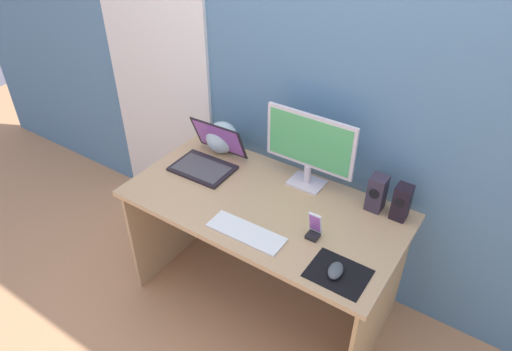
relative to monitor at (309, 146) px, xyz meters
name	(u,v)px	position (x,y,z in m)	size (l,w,h in m)	color
ground_plane	(263,298)	(-0.10, -0.26, -0.96)	(8.00, 8.00, 0.00)	tan
wall_back	(313,75)	(-0.10, 0.18, 0.29)	(6.00, 0.04, 2.50)	teal
door_left	(158,74)	(-1.16, 0.15, 0.05)	(0.82, 0.02, 2.02)	white
desk	(263,225)	(-0.10, -0.26, -0.38)	(1.40, 0.72, 0.73)	tan
monitor	(309,146)	(0.00, 0.00, 0.00)	(0.49, 0.14, 0.41)	silver
speaker_right	(402,202)	(0.50, 0.01, -0.14)	(0.07, 0.08, 0.18)	black
speaker_near_monitor	(377,193)	(0.37, 0.01, -0.14)	(0.08, 0.09, 0.19)	#342C3C
laptop	(208,158)	(-0.54, -0.15, -0.19)	(0.34, 0.33, 0.23)	black
fishbowl	(222,137)	(-0.56, 0.01, -0.14)	(0.19, 0.19, 0.19)	silver
keyboard_external	(246,232)	(-0.05, -0.49, -0.23)	(0.37, 0.13, 0.01)	white
mousepad	(338,273)	(0.41, -0.48, -0.23)	(0.25, 0.20, 0.00)	black
mouse	(335,271)	(0.40, -0.49, -0.21)	(0.06, 0.10, 0.04)	#434B50
phone_in_dock	(314,229)	(0.22, -0.34, -0.18)	(0.06, 0.06, 0.14)	black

